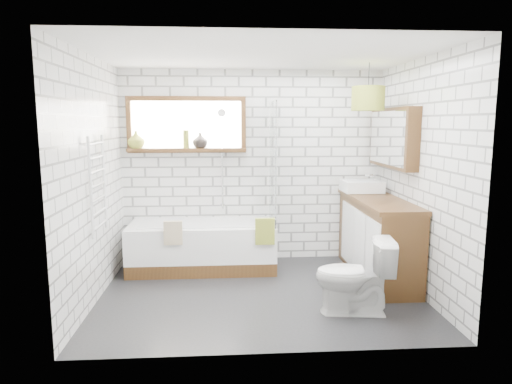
{
  "coord_description": "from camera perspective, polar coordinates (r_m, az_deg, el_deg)",
  "views": [
    {
      "loc": [
        -0.36,
        -4.7,
        1.83
      ],
      "look_at": [
        -0.03,
        0.25,
        1.07
      ],
      "focal_mm": 32.0,
      "sensor_mm": 36.0,
      "label": 1
    }
  ],
  "objects": [
    {
      "name": "basin",
      "position": [
        5.97,
        13.04,
        0.74
      ],
      "size": [
        0.48,
        0.42,
        0.14
      ],
      "primitive_type": "cube",
      "color": "white",
      "rests_on": "vanity"
    },
    {
      "name": "wall_right",
      "position": [
        5.16,
        19.75,
        1.73
      ],
      "size": [
        0.01,
        2.6,
        2.5
      ],
      "primitive_type": "cube",
      "color": "white",
      "rests_on": "ground"
    },
    {
      "name": "vase_olive",
      "position": [
        6.04,
        -14.75,
        6.15
      ],
      "size": [
        0.28,
        0.28,
        0.22
      ],
      "primitive_type": "imported",
      "rotation": [
        0.0,
        0.0,
        -0.43
      ],
      "color": "olive",
      "rests_on": "window"
    },
    {
      "name": "pendant",
      "position": [
        5.47,
        13.83,
        11.28
      ],
      "size": [
        0.37,
        0.37,
        0.28
      ],
      "primitive_type": "cylinder",
      "color": "olive",
      "rests_on": "ceiling"
    },
    {
      "name": "toilet",
      "position": [
        4.55,
        12.14,
        -10.23
      ],
      "size": [
        0.5,
        0.77,
        0.74
      ],
      "primitive_type": "imported",
      "rotation": [
        0.0,
        0.0,
        -1.7
      ],
      "color": "white",
      "rests_on": "floor"
    },
    {
      "name": "tap",
      "position": [
        6.01,
        14.52,
        1.36
      ],
      "size": [
        0.04,
        0.04,
        0.17
      ],
      "primitive_type": "cylinder",
      "rotation": [
        0.0,
        0.0,
        -0.27
      ],
      "color": "silver",
      "rests_on": "vanity"
    },
    {
      "name": "towel_beige",
      "position": [
        5.39,
        -10.32,
        -5.05
      ],
      "size": [
        0.21,
        0.05,
        0.28
      ],
      "primitive_type": "cube",
      "color": "tan",
      "rests_on": "bathtub"
    },
    {
      "name": "towel_radiator",
      "position": [
        4.91,
        -19.17,
        0.84
      ],
      "size": [
        0.06,
        0.52,
        1.0
      ],
      "primitive_type": "cube",
      "color": "white",
      "rests_on": "wall_left"
    },
    {
      "name": "vanity",
      "position": [
        5.62,
        14.91,
        -5.52
      ],
      "size": [
        0.54,
        1.67,
        0.96
      ],
      "primitive_type": "cube",
      "color": "#36200F",
      "rests_on": "floor"
    },
    {
      "name": "bathtub",
      "position": [
        5.81,
        -6.69,
        -6.7
      ],
      "size": [
        1.8,
        0.8,
        0.58
      ],
      "primitive_type": "cube",
      "color": "white",
      "rests_on": "floor"
    },
    {
      "name": "wall_left",
      "position": [
        4.92,
        -19.71,
        1.41
      ],
      "size": [
        0.01,
        2.6,
        2.5
      ],
      "primitive_type": "cube",
      "color": "white",
      "rests_on": "ground"
    },
    {
      "name": "shower_screen",
      "position": [
        5.65,
        2.1,
        3.65
      ],
      "size": [
        0.02,
        0.72,
        1.5
      ],
      "primitive_type": "cube",
      "color": "white",
      "rests_on": "bathtub"
    },
    {
      "name": "bottle",
      "position": [
        5.95,
        -8.74,
        6.35
      ],
      "size": [
        0.09,
        0.09,
        0.23
      ],
      "primitive_type": "cylinder",
      "rotation": [
        0.0,
        0.0,
        0.3
      ],
      "color": "olive",
      "rests_on": "window"
    },
    {
      "name": "window",
      "position": [
        5.98,
        -8.67,
        8.32
      ],
      "size": [
        1.52,
        0.16,
        0.68
      ],
      "primitive_type": "cube",
      "color": "#36200F",
      "rests_on": "wall_back"
    },
    {
      "name": "vase_dark",
      "position": [
        5.94,
        -6.99,
        6.24
      ],
      "size": [
        0.23,
        0.23,
        0.2
      ],
      "primitive_type": "imported",
      "rotation": [
        0.0,
        0.0,
        0.22
      ],
      "color": "black",
      "rests_on": "window"
    },
    {
      "name": "shower_riser",
      "position": [
        5.97,
        -4.25,
        4.07
      ],
      "size": [
        0.02,
        0.02,
        1.3
      ],
      "primitive_type": "cylinder",
      "color": "silver",
      "rests_on": "wall_back"
    },
    {
      "name": "wall_back",
      "position": [
        6.04,
        -0.44,
        3.19
      ],
      "size": [
        3.4,
        0.01,
        2.5
      ],
      "primitive_type": "cube",
      "color": "white",
      "rests_on": "ground"
    },
    {
      "name": "ceiling",
      "position": [
        4.76,
        0.54,
        16.85
      ],
      "size": [
        3.4,
        2.6,
        0.01
      ],
      "primitive_type": "cube",
      "color": "white",
      "rests_on": "ground"
    },
    {
      "name": "towel_green",
      "position": [
        5.37,
        1.11,
        -4.94
      ],
      "size": [
        0.23,
        0.06,
        0.31
      ],
      "primitive_type": "cube",
      "color": "olive",
      "rests_on": "bathtub"
    },
    {
      "name": "mirror_cabinet",
      "position": [
        5.66,
        16.73,
        6.51
      ],
      "size": [
        0.16,
        1.2,
        0.7
      ],
      "primitive_type": "cube",
      "color": "#36200F",
      "rests_on": "wall_right"
    },
    {
      "name": "floor",
      "position": [
        5.06,
        0.5,
        -12.59
      ],
      "size": [
        3.4,
        2.6,
        0.01
      ],
      "primitive_type": "cube",
      "color": "black",
      "rests_on": "ground"
    },
    {
      "name": "wall_front",
      "position": [
        3.46,
        2.19,
        -0.99
      ],
      "size": [
        3.4,
        0.01,
        2.5
      ],
      "primitive_type": "cube",
      "color": "white",
      "rests_on": "ground"
    }
  ]
}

